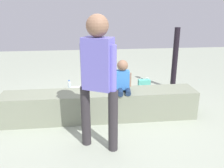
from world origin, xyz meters
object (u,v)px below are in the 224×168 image
Objects in this scene: cake_box_white at (78,91)px; cake_plate at (101,88)px; adult_standing at (98,72)px; water_bottle_near_gift at (69,86)px; child_seated at (123,78)px; handbag_black_leather at (104,86)px; gift_bag at (144,88)px; handbag_brown_canvas at (120,93)px.

cake_plate is at bearing -68.13° from cake_box_white.
cake_plate is at bearing 84.67° from adult_standing.
child_seated is at bearing -56.61° from water_bottle_near_gift.
gift_bag is at bearing -22.06° from handbag_black_leather.
adult_standing reaches higher than handbag_brown_canvas.
cake_plate is 0.67× the size of handbag_black_leather.
cake_plate is at bearing -65.21° from water_bottle_near_gift.
cake_plate is 0.60× the size of gift_bag.
adult_standing reaches higher than child_seated.
cake_plate is 1.14m from handbag_black_leather.
cake_box_white is 0.55m from handbag_black_leather.
child_seated is 0.90m from adult_standing.
cake_plate is 0.80× the size of cake_box_white.
adult_standing is at bearing -80.39° from cake_box_white.
cake_plate reaches higher than cake_box_white.
adult_standing reaches higher than water_bottle_near_gift.
cake_box_white is 0.90× the size of handbag_brown_canvas.
cake_plate is 1.41m from water_bottle_near_gift.
gift_bag is (0.57, 0.90, -0.49)m from child_seated.
adult_standing is 5.14× the size of handbag_brown_canvas.
adult_standing is 5.71× the size of cake_box_white.
handbag_black_leather reaches higher than cake_box_white.
child_seated is at bearing -96.11° from handbag_brown_canvas.
gift_bag is 1.33× the size of cake_box_white.
handbag_black_leather is (-0.74, 0.30, -0.05)m from gift_bag.
gift_bag is at bearing -8.93° from cake_box_white.
handbag_brown_canvas is (0.98, -0.55, 0.01)m from water_bottle_near_gift.
adult_standing is 2.13m from handbag_black_leather.
handbag_black_leather is at bearing 98.43° from child_seated.
handbag_brown_canvas reaches higher than water_bottle_near_gift.
cake_box_white is (0.18, -0.26, -0.04)m from water_bottle_near_gift.
handbag_black_leather is at bearing 123.80° from handbag_brown_canvas.
child_seated reaches higher than gift_bag.
adult_standing reaches higher than cake_box_white.
cake_plate is 1.00× the size of water_bottle_near_gift.
gift_bag is 0.80m from handbag_black_leather.
cake_box_white is 0.85m from handbag_brown_canvas.
handbag_black_leather is at bearing 157.94° from gift_bag.
cake_plate is (0.08, 0.87, -0.50)m from adult_standing.
water_bottle_near_gift is 0.73m from handbag_black_leather.
child_seated is 0.39m from cake_plate.
cake_box_white is at bearing -55.36° from water_bottle_near_gift.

